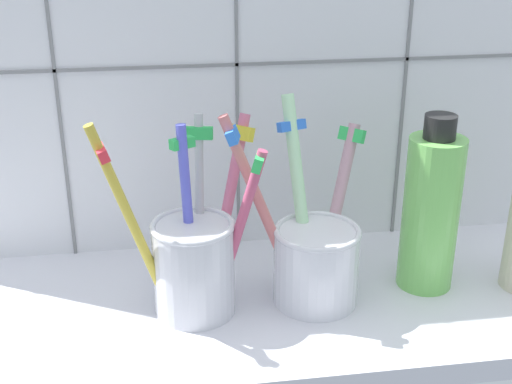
{
  "coord_description": "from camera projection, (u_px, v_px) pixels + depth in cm",
  "views": [
    {
      "loc": [
        -7.45,
        -50.36,
        34.07
      ],
      "look_at": [
        0.0,
        -0.76,
        12.43
      ],
      "focal_mm": 48.5,
      "sensor_mm": 36.0,
      "label": 1
    }
  ],
  "objects": [
    {
      "name": "toothbrush_cup_right",
      "position": [
        314.0,
        255.0,
        0.58
      ],
      "size": [
        13.1,
        9.7,
        17.13
      ],
      "color": "silver",
      "rests_on": "counter_slab"
    },
    {
      "name": "soap_bottle",
      "position": [
        431.0,
        210.0,
        0.59
      ],
      "size": [
        4.83,
        4.83,
        15.68
      ],
      "color": "#74C85C",
      "rests_on": "counter_slab"
    },
    {
      "name": "counter_slab",
      "position": [
        255.0,
        310.0,
        0.6
      ],
      "size": [
        64.0,
        22.0,
        2.0
      ],
      "primitive_type": "cube",
      "color": "silver",
      "rests_on": "ground"
    },
    {
      "name": "toothbrush_cup_left",
      "position": [
        195.0,
        258.0,
        0.56
      ],
      "size": [
        13.51,
        8.68,
        17.2
      ],
      "color": "silver",
      "rests_on": "counter_slab"
    },
    {
      "name": "tile_wall_back",
      "position": [
        235.0,
        34.0,
        0.62
      ],
      "size": [
        64.0,
        2.2,
        45.0
      ],
      "color": "white",
      "rests_on": "ground"
    }
  ]
}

